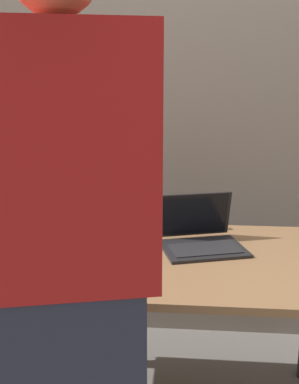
# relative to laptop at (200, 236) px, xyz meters

# --- Properties ---
(desk) EXTENTS (1.59, 0.79, 0.75)m
(desk) POSITION_rel_laptop_xyz_m (-0.20, -0.11, -0.16)
(desk) COLOR olive
(desk) RESTS_ON ground
(laptop) EXTENTS (0.39, 0.36, 0.20)m
(laptop) POSITION_rel_laptop_xyz_m (0.00, 0.00, 0.00)
(laptop) COLOR black
(laptop) RESTS_ON desk
(beer_bottle_brown) EXTENTS (0.07, 0.07, 0.32)m
(beer_bottle_brown) POSITION_rel_laptop_xyz_m (-0.21, 0.21, 0.09)
(beer_bottle_brown) COLOR brown
(beer_bottle_brown) RESTS_ON desk
(beer_bottle_green) EXTENTS (0.07, 0.07, 0.26)m
(beer_bottle_green) POSITION_rel_laptop_xyz_m (-0.34, 0.15, 0.06)
(beer_bottle_green) COLOR #1E5123
(beer_bottle_green) RESTS_ON desk
(person_figure) EXTENTS (0.44, 0.32, 1.74)m
(person_figure) POSITION_rel_laptop_xyz_m (-0.33, -0.78, 0.10)
(person_figure) COLOR #2D3347
(person_figure) RESTS_ON ground
(back_wall) EXTENTS (6.00, 0.10, 2.60)m
(back_wall) POSITION_rel_laptop_xyz_m (-0.20, 0.66, 0.51)
(back_wall) COLOR gray
(back_wall) RESTS_ON ground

